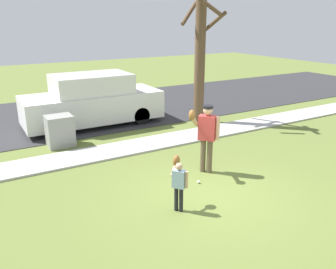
% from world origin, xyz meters
% --- Properties ---
extents(ground_plane, '(48.00, 48.00, 0.00)m').
position_xyz_m(ground_plane, '(0.00, 3.50, 0.00)').
color(ground_plane, olive).
extents(sidewalk_strip, '(36.00, 1.20, 0.06)m').
position_xyz_m(sidewalk_strip, '(0.00, 3.60, 0.03)').
color(sidewalk_strip, '#B2B2AD').
rests_on(sidewalk_strip, ground).
extents(road_surface, '(36.00, 6.80, 0.02)m').
position_xyz_m(road_surface, '(0.00, 8.60, 0.01)').
color(road_surface, '#2D2D30').
rests_on(road_surface, ground).
extents(person_adult, '(0.89, 0.51, 1.77)m').
position_xyz_m(person_adult, '(0.59, 1.01, 1.11)').
color(person_adult, brown).
rests_on(person_adult, ground).
extents(person_child, '(0.39, 0.58, 1.11)m').
position_xyz_m(person_child, '(-0.97, -0.21, 0.71)').
color(person_child, black).
rests_on(person_child, ground).
extents(baseball, '(0.07, 0.07, 0.07)m').
position_xyz_m(baseball, '(0.08, 0.55, 0.04)').
color(baseball, white).
rests_on(baseball, ground).
extents(utility_cabinet, '(0.79, 0.67, 0.97)m').
position_xyz_m(utility_cabinet, '(-2.14, 4.90, 0.49)').
color(utility_cabinet, gray).
rests_on(utility_cabinet, ground).
extents(street_tree_near, '(1.85, 1.88, 5.47)m').
position_xyz_m(street_tree_near, '(3.12, 4.96, 2.90)').
color(street_tree_near, brown).
rests_on(street_tree_near, ground).
extents(parked_van_white, '(5.00, 1.95, 1.88)m').
position_xyz_m(parked_van_white, '(-0.48, 6.63, 0.90)').
color(parked_van_white, silver).
rests_on(parked_van_white, road_surface).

